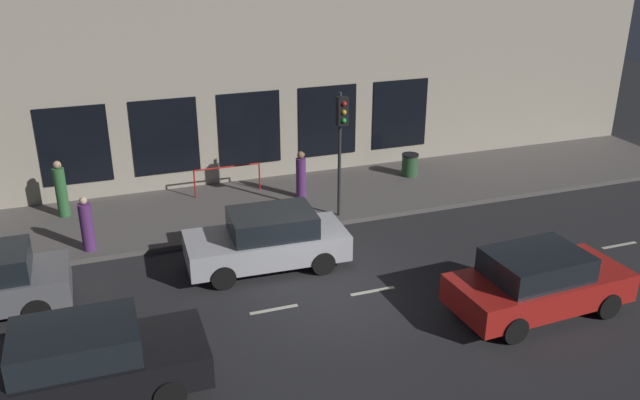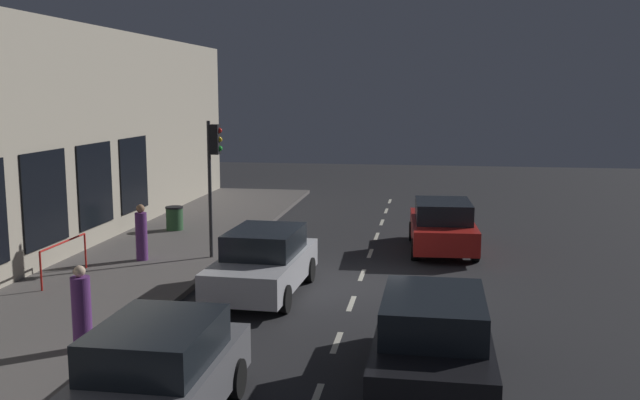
% 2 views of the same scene
% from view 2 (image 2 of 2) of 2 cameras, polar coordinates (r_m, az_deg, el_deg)
% --- Properties ---
extents(ground_plane, '(60.00, 60.00, 0.00)m').
position_cam_2_polar(ground_plane, '(18.09, 3.12, -6.90)').
color(ground_plane, '#28282B').
extents(sidewalk, '(4.50, 32.00, 0.15)m').
position_cam_2_polar(sidewalk, '(19.67, -15.40, -5.69)').
color(sidewalk, '#5B5654').
rests_on(sidewalk, ground).
extents(building_facade, '(0.65, 32.00, 6.90)m').
position_cam_2_polar(building_facade, '(20.32, -22.37, 4.04)').
color(building_facade, '#B2A893').
rests_on(building_facade, ground).
extents(lane_centre_line, '(0.12, 27.20, 0.01)m').
position_cam_2_polar(lane_centre_line, '(19.05, 3.43, -6.08)').
color(lane_centre_line, beige).
rests_on(lane_centre_line, ground).
extents(traffic_light, '(0.45, 0.32, 3.92)m').
position_cam_2_polar(traffic_light, '(20.14, -8.61, 3.51)').
color(traffic_light, '#2D2D30').
rests_on(traffic_light, sidewalk).
extents(parked_car_0, '(2.06, 4.35, 1.58)m').
position_cam_2_polar(parked_car_0, '(17.18, -4.58, -5.04)').
color(parked_car_0, '#B7B7BC').
rests_on(parked_car_0, ground).
extents(parked_car_1, '(2.02, 4.56, 1.58)m').
position_cam_2_polar(parked_car_1, '(12.15, 9.13, -11.01)').
color(parked_car_1, black).
rests_on(parked_car_1, ground).
extents(parked_car_2, '(2.12, 4.40, 1.58)m').
position_cam_2_polar(parked_car_2, '(22.01, 9.88, -2.07)').
color(parked_car_2, red).
rests_on(parked_car_2, ground).
extents(parked_car_3, '(1.91, 4.15, 1.58)m').
position_cam_2_polar(parked_car_3, '(10.74, -13.24, -13.87)').
color(parked_car_3, slate).
rests_on(parked_car_3, ground).
extents(pedestrian_0, '(0.48, 0.48, 1.59)m').
position_cam_2_polar(pedestrian_0, '(13.84, -18.74, -8.51)').
color(pedestrian_0, '#5B2D70').
rests_on(pedestrian_0, sidewalk).
extents(pedestrian_1, '(0.39, 0.39, 1.60)m').
position_cam_2_polar(pedestrian_1, '(20.53, -14.27, -2.69)').
color(pedestrian_1, '#5B2D70').
rests_on(pedestrian_1, sidewalk).
extents(trash_bin, '(0.61, 0.61, 0.81)m').
position_cam_2_polar(trash_bin, '(24.80, -11.70, -1.44)').
color(trash_bin, '#2D5633').
rests_on(trash_bin, sidewalk).
extents(red_railing, '(0.05, 2.27, 0.97)m').
position_cam_2_polar(red_railing, '(19.06, -20.03, -3.88)').
color(red_railing, red).
rests_on(red_railing, sidewalk).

